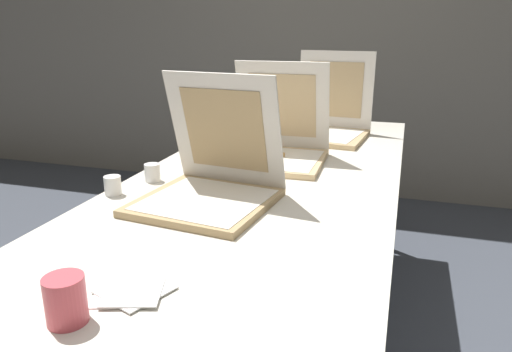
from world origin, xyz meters
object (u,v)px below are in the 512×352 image
object	(u,v)px
cup_white_near_center	(152,173)
cup_white_mid	(195,156)
pizza_box_front	(210,185)
table	(265,189)
pizza_box_middle	(276,148)
cup_printed_front	(66,300)
cup_white_near_left	(113,186)
pizza_box_back	(326,125)
napkin_pile	(132,291)

from	to	relation	value
cup_white_near_center	cup_white_mid	xyz separation A→B (m)	(0.05, 0.25, 0.00)
pizza_box_front	cup_white_near_center	xyz separation A→B (m)	(-0.27, 0.13, -0.03)
table	pizza_box_middle	size ratio (longest dim) A/B	6.01
table	cup_white_mid	world-z (taller)	cup_white_mid
cup_printed_front	cup_white_near_left	bearing A→B (deg)	116.61
pizza_box_back	napkin_pile	distance (m)	1.54
napkin_pile	pizza_box_back	bearing A→B (deg)	84.82
pizza_box_middle	napkin_pile	xyz separation A→B (m)	(-0.02, -1.04, -0.05)
pizza_box_front	pizza_box_back	world-z (taller)	pizza_box_back
cup_white_mid	cup_printed_front	size ratio (longest dim) A/B	0.68
table	pizza_box_front	xyz separation A→B (m)	(-0.09, -0.29, 0.10)
pizza_box_front	napkin_pile	world-z (taller)	pizza_box_front
pizza_box_middle	cup_white_mid	bearing A→B (deg)	-158.66
table	cup_white_mid	distance (m)	0.33
cup_white_near_center	cup_printed_front	world-z (taller)	cup_printed_front
pizza_box_back	cup_white_near_left	bearing A→B (deg)	-110.93
cup_white_near_center	napkin_pile	xyz separation A→B (m)	(0.32, -0.66, -0.03)
pizza_box_front	cup_printed_front	world-z (taller)	pizza_box_front
cup_white_near_left	napkin_pile	world-z (taller)	cup_white_near_left
pizza_box_middle	cup_white_mid	distance (m)	0.32
cup_white_near_left	pizza_box_front	bearing A→B (deg)	4.94
pizza_box_front	cup_white_mid	distance (m)	0.44
cup_printed_front	napkin_pile	bearing A→B (deg)	64.81
pizza_box_back	cup_white_mid	world-z (taller)	pizza_box_back
pizza_box_back	napkin_pile	size ratio (longest dim) A/B	2.41
pizza_box_middle	cup_white_near_center	bearing A→B (deg)	-134.18
pizza_box_back	cup_printed_front	bearing A→B (deg)	-91.54
cup_printed_front	pizza_box_front	bearing A→B (deg)	89.15
pizza_box_middle	cup_white_near_left	xyz separation A→B (m)	(-0.39, -0.54, -0.02)
cup_white_mid	cup_white_near_left	world-z (taller)	same
pizza_box_front	pizza_box_middle	size ratio (longest dim) A/B	1.07
cup_white_near_left	cup_printed_front	size ratio (longest dim) A/B	0.68
cup_white_near_center	pizza_box_back	bearing A→B (deg)	62.32
cup_white_near_left	napkin_pile	size ratio (longest dim) A/B	0.35
table	pizza_box_back	xyz separation A→B (m)	(0.10, 0.72, 0.10)
cup_white_mid	table	bearing A→B (deg)	-16.62
cup_white_near_center	cup_printed_front	bearing A→B (deg)	-71.60
table	cup_white_near_center	size ratio (longest dim) A/B	38.06
pizza_box_front	cup_printed_front	bearing A→B (deg)	-84.46
pizza_box_back	napkin_pile	bearing A→B (deg)	-89.95
cup_white_mid	cup_printed_front	xyz separation A→B (m)	(0.21, -1.03, 0.01)
napkin_pile	cup_printed_front	bearing A→B (deg)	-115.19
pizza_box_middle	cup_white_near_center	size ratio (longest dim) A/B	6.33
pizza_box_back	pizza_box_front	bearing A→B (deg)	-95.29
table	cup_printed_front	bearing A→B (deg)	-96.07
cup_white_near_center	cup_white_mid	bearing A→B (deg)	78.82
table	pizza_box_front	distance (m)	0.32
pizza_box_middle	cup_white_near_left	world-z (taller)	pizza_box_middle
pizza_box_back	napkin_pile	xyz separation A→B (m)	(-0.14, -1.53, -0.05)
table	pizza_box_back	distance (m)	0.73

